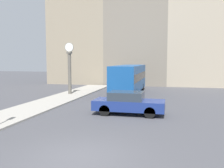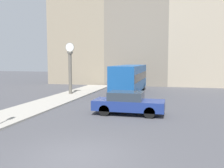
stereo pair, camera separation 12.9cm
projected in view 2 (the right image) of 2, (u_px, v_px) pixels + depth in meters
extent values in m
plane|color=#47474C|center=(75.00, 157.00, 8.91)|extent=(120.00, 120.00, 0.00)
cube|color=#A39E93|center=(55.00, 101.00, 21.02)|extent=(3.01, 25.92, 0.11)
cube|color=gray|center=(81.00, 18.00, 36.78)|extent=(8.50, 5.00, 19.20)
cube|color=gray|center=(138.00, 39.00, 35.03)|extent=(8.51, 5.00, 12.81)
cube|color=#B7A88E|center=(216.00, 39.00, 32.58)|extent=(11.92, 5.00, 12.45)
cube|color=navy|center=(129.00, 105.00, 15.88)|extent=(4.49, 1.82, 0.63)
cube|color=#2D3842|center=(126.00, 96.00, 15.87)|extent=(2.15, 1.64, 0.53)
cylinder|color=black|center=(152.00, 108.00, 16.34)|extent=(0.68, 0.22, 0.68)
cylinder|color=black|center=(149.00, 113.00, 14.80)|extent=(0.68, 0.22, 0.68)
cylinder|color=black|center=(111.00, 106.00, 17.01)|extent=(0.68, 0.22, 0.68)
cylinder|color=black|center=(104.00, 110.00, 15.47)|extent=(0.68, 0.22, 0.68)
cube|color=#195199|center=(130.00, 78.00, 25.57)|extent=(2.34, 9.06, 2.55)
cube|color=#1E232D|center=(130.00, 76.00, 25.56)|extent=(2.36, 8.88, 0.76)
cylinder|color=black|center=(143.00, 87.00, 28.15)|extent=(0.28, 0.90, 0.90)
cylinder|color=black|center=(125.00, 86.00, 28.65)|extent=(0.28, 0.90, 0.90)
cylinder|color=black|center=(135.00, 93.00, 22.73)|extent=(0.28, 0.90, 0.90)
cylinder|color=black|center=(113.00, 92.00, 23.22)|extent=(0.28, 0.90, 0.90)
cylinder|color=#666056|center=(70.00, 74.00, 24.69)|extent=(0.33, 0.33, 3.98)
cube|color=#666056|center=(70.00, 53.00, 24.49)|extent=(0.43, 0.43, 0.20)
cylinder|color=#666056|center=(70.00, 47.00, 24.44)|extent=(0.93, 0.04, 0.93)
cylinder|color=white|center=(70.00, 47.00, 24.44)|extent=(0.86, 0.06, 0.86)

